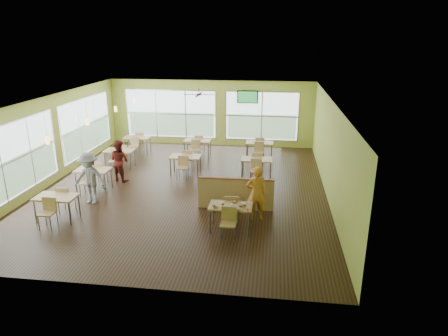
{
  "coord_description": "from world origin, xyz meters",
  "views": [
    {
      "loc": [
        3.13,
        -13.16,
        5.29
      ],
      "look_at": [
        1.56,
        -1.0,
        1.17
      ],
      "focal_mm": 32.0,
      "sensor_mm": 36.0,
      "label": 1
    }
  ],
  "objects": [
    {
      "name": "man_plaid",
      "position": [
        2.67,
        -2.22,
        0.84
      ],
      "size": [
        0.69,
        0.54,
        1.67
      ],
      "primitive_type": "imported",
      "rotation": [
        0.0,
        0.0,
        3.4
      ],
      "color": "orange",
      "rests_on": "floor"
    },
    {
      "name": "wrapper_right",
      "position": [
        2.25,
        -3.3,
        0.77
      ],
      "size": [
        0.16,
        0.15,
        0.04
      ],
      "primitive_type": "ellipsoid",
      "rotation": [
        0.0,
        0.0,
        0.13
      ],
      "color": "tan",
      "rests_on": "main_table"
    },
    {
      "name": "patron_grey",
      "position": [
        -2.75,
        -1.68,
        0.86
      ],
      "size": [
        1.2,
        0.81,
        1.72
      ],
      "primitive_type": "imported",
      "rotation": [
        0.0,
        0.0,
        -0.16
      ],
      "color": "slate",
      "rests_on": "floor"
    },
    {
      "name": "cup_red_far",
      "position": [
        2.37,
        -3.09,
        0.82
      ],
      "size": [
        0.1,
        0.1,
        0.36
      ],
      "color": "white",
      "rests_on": "main_table"
    },
    {
      "name": "cup_blue",
      "position": [
        1.57,
        -3.23,
        0.82
      ],
      "size": [
        0.1,
        0.1,
        0.35
      ],
      "color": "white",
      "rests_on": "main_table"
    },
    {
      "name": "pendant_lights",
      "position": [
        -3.2,
        0.68,
        2.45
      ],
      "size": [
        0.11,
        7.31,
        0.86
      ],
      "color": "#2D2119",
      "rests_on": "ceiling"
    },
    {
      "name": "cup_red_near",
      "position": [
        2.07,
        -3.19,
        0.82
      ],
      "size": [
        0.1,
        0.1,
        0.35
      ],
      "color": "white",
      "rests_on": "main_table"
    },
    {
      "name": "half_wall_divider",
      "position": [
        2.0,
        -1.55,
        0.52
      ],
      "size": [
        2.4,
        0.14,
        1.04
      ],
      "color": "tan",
      "rests_on": "floor"
    },
    {
      "name": "wrapper_mid",
      "position": [
        2.06,
        -2.78,
        0.77
      ],
      "size": [
        0.19,
        0.17,
        0.05
      ],
      "primitive_type": "ellipsoid",
      "rotation": [
        0.0,
        0.0,
        -0.01
      ],
      "color": "tan",
      "rests_on": "main_table"
    },
    {
      "name": "room",
      "position": [
        0.0,
        0.0,
        1.6
      ],
      "size": [
        12.0,
        12.04,
        3.2
      ],
      "color": "black",
      "rests_on": "ground"
    },
    {
      "name": "cup_yellow",
      "position": [
        1.79,
        -3.07,
        0.82
      ],
      "size": [
        0.09,
        0.09,
        0.32
      ],
      "color": "white",
      "rests_on": "main_table"
    },
    {
      "name": "ketchup_cup",
      "position": [
        2.5,
        -3.25,
        0.76
      ],
      "size": [
        0.06,
        0.06,
        0.02
      ],
      "primitive_type": "cylinder",
      "color": "#AB0D0A",
      "rests_on": "main_table"
    },
    {
      "name": "wrapper_left",
      "position": [
        1.6,
        -3.21,
        0.77
      ],
      "size": [
        0.18,
        0.16,
        0.04
      ],
      "primitive_type": "ellipsoid",
      "rotation": [
        0.0,
        0.0,
        0.14
      ],
      "color": "tan",
      "rests_on": "main_table"
    },
    {
      "name": "tv_backwall",
      "position": [
        1.8,
        5.9,
        2.45
      ],
      "size": [
        1.0,
        0.07,
        0.6
      ],
      "color": "black",
      "rests_on": "wall_back"
    },
    {
      "name": "patron_maroon",
      "position": [
        -2.61,
        0.49,
        0.78
      ],
      "size": [
        0.93,
        0.84,
        1.57
      ],
      "primitive_type": "imported",
      "rotation": [
        0.0,
        0.0,
        2.76
      ],
      "color": "#591916",
      "rests_on": "floor"
    },
    {
      "name": "window_bays",
      "position": [
        -2.65,
        3.08,
        1.48
      ],
      "size": [
        9.24,
        10.24,
        2.38
      ],
      "color": "white",
      "rests_on": "room"
    },
    {
      "name": "food_basket",
      "position": [
        2.33,
        -3.0,
        0.78
      ],
      "size": [
        0.22,
        0.22,
        0.05
      ],
      "color": "black",
      "rests_on": "main_table"
    },
    {
      "name": "ceiling_fan",
      "position": [
        -0.0,
        3.0,
        2.95
      ],
      "size": [
        1.25,
        1.25,
        0.29
      ],
      "color": "#2D2119",
      "rests_on": "ceiling"
    },
    {
      "name": "main_table",
      "position": [
        2.0,
        -3.0,
        0.63
      ],
      "size": [
        1.22,
        1.52,
        0.87
      ],
      "color": "tan",
      "rests_on": "floor"
    },
    {
      "name": "dining_tables",
      "position": [
        -1.05,
        1.71,
        0.63
      ],
      "size": [
        6.92,
        8.72,
        0.87
      ],
      "color": "tan",
      "rests_on": "floor"
    }
  ]
}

